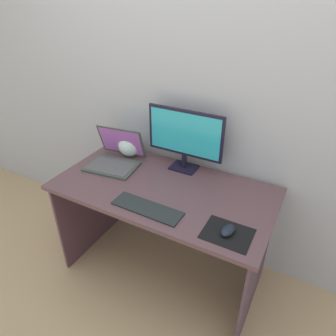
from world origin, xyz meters
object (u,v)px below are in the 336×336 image
laptop (115,158)px  fishbowl (130,145)px  keyboard_external (147,208)px  mouse (228,230)px  monitor (185,137)px

laptop → fishbowl: bearing=84.5°
keyboard_external → mouse: size_ratio=4.20×
monitor → mouse: bearing=-44.8°
laptop → keyboard_external: size_ratio=0.91×
monitor → fishbowl: 0.47m
fishbowl → keyboard_external: 0.67m
laptop → keyboard_external: laptop is taller
fishbowl → keyboard_external: (0.45, -0.49, -0.08)m
keyboard_external → mouse: mouse is taller
monitor → keyboard_external: bearing=-88.7°
monitor → mouse: monitor is taller
monitor → fishbowl: monitor is taller
fishbowl → mouse: bearing=-26.8°
keyboard_external → fishbowl: bearing=133.3°
laptop → fishbowl: laptop is taller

